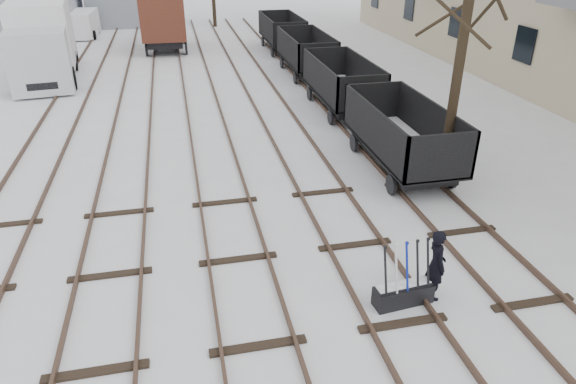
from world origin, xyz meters
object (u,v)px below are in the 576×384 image
(panel_van, at_px, (83,24))
(worker, at_px, (436,264))
(lorry, at_px, (42,40))
(freight_wagon_a, at_px, (400,145))
(box_van_wagon, at_px, (163,10))
(ground_frame, at_px, (403,292))

(panel_van, bearing_deg, worker, -68.41)
(worker, distance_m, lorry, 24.62)
(lorry, distance_m, panel_van, 12.04)
(panel_van, bearing_deg, freight_wagon_a, -60.83)
(freight_wagon_a, relative_size, box_van_wagon, 0.96)
(panel_van, bearing_deg, ground_frame, -69.59)
(lorry, bearing_deg, panel_van, 81.48)
(ground_frame, height_order, panel_van, panel_van)
(worker, xyz_separation_m, panel_van, (-11.42, 33.59, 0.12))
(ground_frame, bearing_deg, box_van_wagon, 93.81)
(freight_wagon_a, distance_m, lorry, 20.45)
(freight_wagon_a, height_order, panel_van, freight_wagon_a)
(ground_frame, distance_m, freight_wagon_a, 7.17)
(lorry, bearing_deg, freight_wagon_a, -54.68)
(freight_wagon_a, bearing_deg, panel_van, 116.36)
(ground_frame, xyz_separation_m, freight_wagon_a, (2.73, 6.60, 0.56))
(box_van_wagon, height_order, lorry, box_van_wagon)
(ground_frame, distance_m, panel_van, 35.35)
(worker, height_order, box_van_wagon, box_van_wagon)
(box_van_wagon, distance_m, lorry, 8.75)
(box_van_wagon, xyz_separation_m, lorry, (-6.27, -6.08, -0.48))
(freight_wagon_a, distance_m, panel_van, 30.23)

